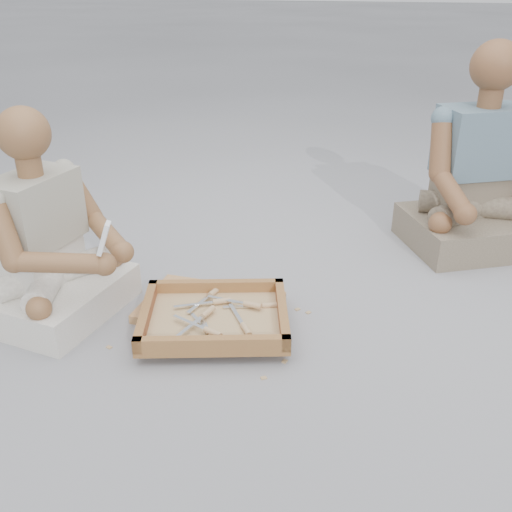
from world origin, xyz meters
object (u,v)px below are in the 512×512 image
(craftsman, at_px, (51,249))
(companion, at_px, (479,183))
(carved_panel, at_px, (210,307))
(tool_tray, at_px, (215,318))

(craftsman, xyz_separation_m, companion, (1.58, 1.11, 0.04))
(carved_panel, distance_m, companion, 1.42)
(carved_panel, height_order, craftsman, craftsman)
(tool_tray, height_order, companion, companion)
(carved_panel, xyz_separation_m, tool_tray, (0.06, -0.13, 0.04))
(carved_panel, bearing_deg, tool_tray, -63.31)
(carved_panel, height_order, companion, companion)
(tool_tray, xyz_separation_m, companion, (0.95, 1.07, 0.26))
(tool_tray, bearing_deg, companion, 48.43)
(carved_panel, height_order, tool_tray, tool_tray)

